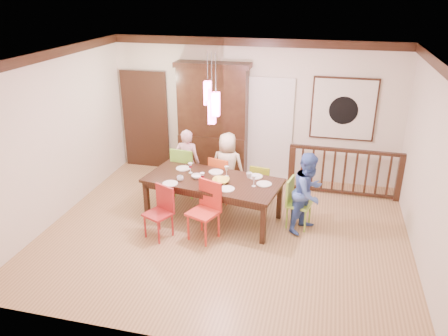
% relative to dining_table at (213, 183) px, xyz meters
% --- Properties ---
extents(floor, '(6.00, 6.00, 0.00)m').
position_rel_dining_table_xyz_m(floor, '(0.33, -0.44, -0.67)').
color(floor, '#987149').
rests_on(floor, ground).
extents(ceiling, '(6.00, 6.00, 0.00)m').
position_rel_dining_table_xyz_m(ceiling, '(0.33, -0.44, 2.23)').
color(ceiling, white).
rests_on(ceiling, wall_back).
extents(wall_back, '(6.00, 0.00, 6.00)m').
position_rel_dining_table_xyz_m(wall_back, '(0.33, 2.06, 0.78)').
color(wall_back, silver).
rests_on(wall_back, floor).
extents(wall_left, '(0.00, 5.00, 5.00)m').
position_rel_dining_table_xyz_m(wall_left, '(-2.67, -0.44, 0.78)').
color(wall_left, silver).
rests_on(wall_left, floor).
extents(wall_right, '(0.00, 5.00, 5.00)m').
position_rel_dining_table_xyz_m(wall_right, '(3.33, -0.44, 0.78)').
color(wall_right, silver).
rests_on(wall_right, floor).
extents(crown_molding, '(6.00, 5.00, 0.16)m').
position_rel_dining_table_xyz_m(crown_molding, '(0.33, -0.44, 2.15)').
color(crown_molding, black).
rests_on(crown_molding, wall_back).
extents(panel_door, '(1.04, 0.07, 2.24)m').
position_rel_dining_table_xyz_m(panel_door, '(-2.07, 2.01, 0.38)').
color(panel_door, black).
rests_on(panel_door, wall_back).
extents(white_doorway, '(0.97, 0.05, 2.22)m').
position_rel_dining_table_xyz_m(white_doorway, '(0.68, 2.02, 0.38)').
color(white_doorway, silver).
rests_on(white_doorway, wall_back).
extents(painting, '(1.25, 0.06, 1.25)m').
position_rel_dining_table_xyz_m(painting, '(2.13, 2.02, 0.92)').
color(painting, black).
rests_on(painting, wall_back).
extents(pendant_cluster, '(0.27, 0.21, 1.14)m').
position_rel_dining_table_xyz_m(pendant_cluster, '(0.00, -0.00, 1.43)').
color(pendant_cluster, '#FF4C9C').
rests_on(pendant_cluster, ceiling).
extents(dining_table, '(2.48, 1.44, 0.75)m').
position_rel_dining_table_xyz_m(dining_table, '(0.00, 0.00, 0.00)').
color(dining_table, black).
rests_on(dining_table, floor).
extents(chair_far_left, '(0.50, 0.50, 1.00)m').
position_rel_dining_table_xyz_m(chair_far_left, '(-0.75, 0.81, -0.10)').
color(chair_far_left, '#75BD37').
rests_on(chair_far_left, floor).
extents(chair_far_mid, '(0.50, 0.50, 0.91)m').
position_rel_dining_table_xyz_m(chair_far_mid, '(0.00, 0.72, -0.15)').
color(chair_far_mid, '#C34819').
rests_on(chair_far_mid, floor).
extents(chair_far_right, '(0.42, 0.42, 0.82)m').
position_rel_dining_table_xyz_m(chair_far_right, '(0.75, 0.73, -0.21)').
color(chair_far_right, '#94A11D').
rests_on(chair_far_right, floor).
extents(chair_near_left, '(0.52, 0.52, 0.86)m').
position_rel_dining_table_xyz_m(chair_near_left, '(-0.70, -0.83, -0.18)').
color(chair_near_left, maroon).
rests_on(chair_near_left, floor).
extents(chair_near_mid, '(0.57, 0.57, 0.97)m').
position_rel_dining_table_xyz_m(chair_near_mid, '(0.03, -0.71, -0.12)').
color(chair_near_mid, red).
rests_on(chair_near_mid, floor).
extents(chair_end_right, '(0.46, 0.46, 0.86)m').
position_rel_dining_table_xyz_m(chair_end_right, '(1.50, 0.06, -0.18)').
color(chair_end_right, '#94C83F').
rests_on(chair_end_right, floor).
extents(china_hutch, '(1.54, 0.46, 2.43)m').
position_rel_dining_table_xyz_m(china_hutch, '(-0.49, 1.86, 0.54)').
color(china_hutch, black).
rests_on(china_hutch, floor).
extents(balustrade, '(2.17, 0.12, 0.96)m').
position_rel_dining_table_xyz_m(balustrade, '(2.26, 1.51, -0.17)').
color(balustrade, black).
rests_on(balustrade, floor).
extents(person_far_left, '(0.51, 0.35, 1.33)m').
position_rel_dining_table_xyz_m(person_far_left, '(-0.74, 0.83, -0.01)').
color(person_far_left, '#F5BACC').
rests_on(person_far_left, floor).
extents(person_far_mid, '(0.67, 0.46, 1.33)m').
position_rel_dining_table_xyz_m(person_far_mid, '(0.07, 0.80, -0.01)').
color(person_far_mid, beige).
rests_on(person_far_mid, floor).
extents(person_end_right, '(0.79, 0.84, 1.38)m').
position_rel_dining_table_xyz_m(person_end_right, '(1.64, -0.02, 0.02)').
color(person_end_right, '#4468C1').
rests_on(person_end_right, floor).
extents(serving_bowl, '(0.30, 0.30, 0.07)m').
position_rel_dining_table_xyz_m(serving_bowl, '(0.17, -0.10, 0.11)').
color(serving_bowl, gold).
rests_on(serving_bowl, dining_table).
extents(small_bowl, '(0.21, 0.21, 0.06)m').
position_rel_dining_table_xyz_m(small_bowl, '(-0.28, -0.02, 0.11)').
color(small_bowl, white).
rests_on(small_bowl, dining_table).
extents(cup_left, '(0.12, 0.12, 0.09)m').
position_rel_dining_table_xyz_m(cup_left, '(-0.53, -0.19, 0.12)').
color(cup_left, silver).
rests_on(cup_left, dining_table).
extents(cup_right, '(0.13, 0.13, 0.10)m').
position_rel_dining_table_xyz_m(cup_right, '(0.60, 0.21, 0.12)').
color(cup_right, silver).
rests_on(cup_right, dining_table).
extents(plate_far_left, '(0.26, 0.26, 0.01)m').
position_rel_dining_table_xyz_m(plate_far_left, '(-0.65, 0.32, 0.08)').
color(plate_far_left, white).
rests_on(plate_far_left, dining_table).
extents(plate_far_mid, '(0.26, 0.26, 0.01)m').
position_rel_dining_table_xyz_m(plate_far_mid, '(-0.02, 0.31, 0.08)').
color(plate_far_mid, white).
rests_on(plate_far_mid, dining_table).
extents(plate_far_right, '(0.26, 0.26, 0.01)m').
position_rel_dining_table_xyz_m(plate_far_right, '(0.70, 0.28, 0.08)').
color(plate_far_right, white).
rests_on(plate_far_right, dining_table).
extents(plate_near_left, '(0.26, 0.26, 0.01)m').
position_rel_dining_table_xyz_m(plate_near_left, '(-0.65, -0.35, 0.08)').
color(plate_near_left, white).
rests_on(plate_near_left, dining_table).
extents(plate_near_mid, '(0.26, 0.26, 0.01)m').
position_rel_dining_table_xyz_m(plate_near_mid, '(0.33, -0.33, 0.08)').
color(plate_near_mid, white).
rests_on(plate_near_mid, dining_table).
extents(plate_end_right, '(0.26, 0.26, 0.01)m').
position_rel_dining_table_xyz_m(plate_end_right, '(0.89, 0.01, 0.08)').
color(plate_end_right, white).
rests_on(plate_end_right, dining_table).
extents(wine_glass_a, '(0.08, 0.08, 0.19)m').
position_rel_dining_table_xyz_m(wine_glass_a, '(-0.46, 0.18, 0.17)').
color(wine_glass_a, '#590C19').
rests_on(wine_glass_a, dining_table).
extents(wine_glass_b, '(0.08, 0.08, 0.19)m').
position_rel_dining_table_xyz_m(wine_glass_b, '(0.20, 0.18, 0.17)').
color(wine_glass_b, silver).
rests_on(wine_glass_b, dining_table).
extents(wine_glass_c, '(0.08, 0.08, 0.19)m').
position_rel_dining_table_xyz_m(wine_glass_c, '(-0.13, -0.19, 0.17)').
color(wine_glass_c, '#590C19').
rests_on(wine_glass_c, dining_table).
extents(wine_glass_d, '(0.08, 0.08, 0.19)m').
position_rel_dining_table_xyz_m(wine_glass_d, '(0.74, -0.10, 0.17)').
color(wine_glass_d, silver).
rests_on(wine_glass_d, dining_table).
extents(napkin, '(0.18, 0.14, 0.01)m').
position_rel_dining_table_xyz_m(napkin, '(0.01, -0.40, 0.08)').
color(napkin, '#D83359').
rests_on(napkin, dining_table).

